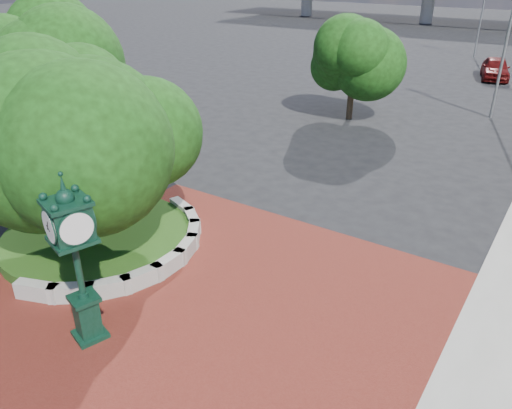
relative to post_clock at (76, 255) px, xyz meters
name	(u,v)px	position (x,y,z in m)	size (l,w,h in m)	color
ground	(217,292)	(1.49, 3.24, -2.42)	(200.00, 200.00, 0.00)	black
plaza	(194,310)	(1.49, 2.24, -2.40)	(12.00, 12.00, 0.04)	maroon
planter_wall	(147,256)	(-1.22, 3.24, -2.15)	(2.96, 6.77, 0.54)	#9E9B93
grass_bed	(97,237)	(-3.51, 3.24, -2.22)	(6.10, 6.10, 0.40)	#1E4413
tree_planter	(81,136)	(-3.51, 3.24, 1.31)	(5.20, 5.20, 6.33)	#38281C
tree_northwest	(53,67)	(-11.51, 8.24, 1.71)	(5.60, 5.60, 6.93)	#38281C
tree_street	(354,63)	(-2.51, 21.24, 0.82)	(4.40, 4.40, 5.45)	#38281C
post_clock	(76,255)	(0.00, 0.00, 0.00)	(1.11, 1.11, 4.40)	black
parked_car	(495,68)	(2.47, 37.75, -1.59)	(1.95, 4.84, 1.65)	#570C0C
street_lamp_far	(487,0)	(-0.80, 46.98, 2.72)	(1.96, 0.43, 8.76)	slate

